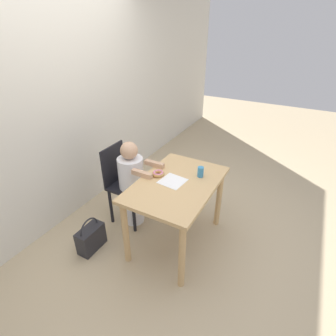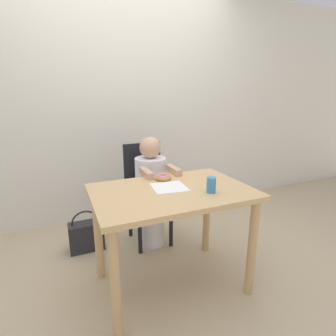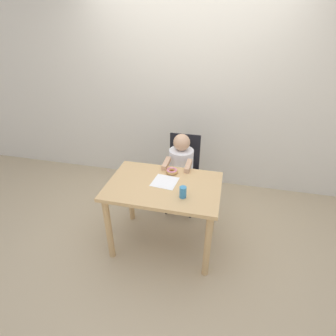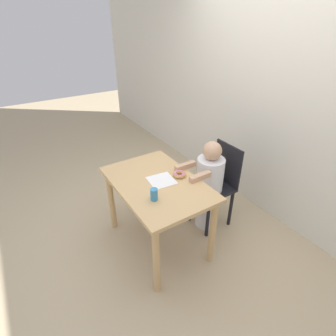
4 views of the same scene
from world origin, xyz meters
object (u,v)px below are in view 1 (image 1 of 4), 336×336
donut (158,173)px  handbag (91,238)px  child_figure (132,185)px  cup (201,172)px  chair (124,184)px

donut → handbag: size_ratio=0.32×
child_figure → cup: (0.15, -0.73, 0.29)m
child_figure → donut: size_ratio=8.41×
chair → handbag: chair is taller
chair → donut: chair is taller
child_figure → donut: (-0.03, -0.36, 0.26)m
chair → cup: 0.91m
child_figure → cup: 0.80m
handbag → cup: cup is taller
chair → donut: 0.55m
chair → child_figure: (0.00, -0.11, 0.02)m
child_figure → handbag: size_ratio=2.67×
child_figure → chair: bearing=90.0°
handbag → child_figure: bearing=-13.2°
handbag → donut: bearing=-41.9°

